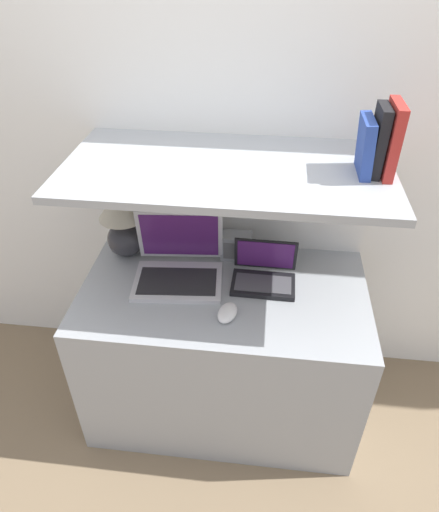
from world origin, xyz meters
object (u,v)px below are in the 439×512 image
Objects in this scene: router_box at (236,246)px; book_black at (378,141)px; book_red at (391,140)px; laptop_small at (264,274)px; laptop_large at (179,266)px; computer_mouse at (227,313)px; book_blue at (365,146)px; table_lamp at (123,219)px.

book_black reaches higher than router_box.
book_red is (0.51, -0.16, 0.58)m from router_box.
laptop_small is 1.13× the size of book_black.
book_red is at bearing -17.46° from router_box.
laptop_large is at bearing -179.45° from book_black.
book_red is at bearing 0.31° from laptop_small.
computer_mouse is 0.39m from router_box.
router_box is at bearing 161.17° from book_black.
computer_mouse is 0.66× the size of book_blue.
table_lamp is 0.65m from laptop_small.
computer_mouse is at bearing -43.62° from laptop_large.
book_black is (-0.04, 0.00, -0.01)m from book_red.
laptop_small reaches higher than router_box.
router_box is at bearing 3.75° from table_lamp.
laptop_large is at bearing -143.70° from router_box.
computer_mouse is at bearing -154.51° from book_black.
book_black is at bearing -7.61° from table_lamp.
router_box is (-0.13, 0.16, 0.02)m from laptop_small.
laptop_large is 2.91× the size of router_box.
router_box is 0.76m from book_black.
book_black reaches higher than laptop_large.
book_black is at bearing 0.00° from book_blue.
book_black is at bearing 0.34° from laptop_small.
table_lamp reaches higher than computer_mouse.
laptop_large is 0.86m from book_blue.
book_blue is at bearing -7.92° from table_lamp.
laptop_large is 3.02× the size of computer_mouse.
computer_mouse is (-0.13, -0.22, -0.02)m from laptop_small.
table_lamp is at bearing 172.08° from book_blue.
computer_mouse is 0.96× the size of router_box.
book_blue is at bearing 180.00° from book_red.
book_blue reaches higher than computer_mouse.
laptop_small is 0.26m from computer_mouse.
router_box is 0.57× the size of book_black.
router_box is at bearing 162.54° from book_red.
table_lamp is 1.36× the size of book_red.
table_lamp is 1.42× the size of book_black.
book_black reaches higher than table_lamp.
book_red is 0.04m from book_black.
computer_mouse is 0.80m from book_black.
laptop_large reaches higher than laptop_small.
router_box is 0.55× the size of book_red.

